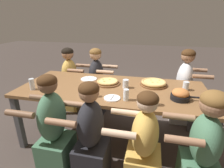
# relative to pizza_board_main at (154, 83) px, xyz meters

# --- Properties ---
(ground_plane) EXTENTS (18.00, 18.00, 0.00)m
(ground_plane) POSITION_rel_pizza_board_main_xyz_m (-0.52, -0.21, -0.82)
(ground_plane) COLOR #423833
(ground_plane) RESTS_ON ground
(dining_table) EXTENTS (2.38, 1.00, 0.79)m
(dining_table) POSITION_rel_pizza_board_main_xyz_m (-0.52, -0.21, -0.10)
(dining_table) COLOR brown
(dining_table) RESTS_ON ground
(pizza_board_main) EXTENTS (0.36, 0.36, 0.06)m
(pizza_board_main) POSITION_rel_pizza_board_main_xyz_m (0.00, 0.00, 0.00)
(pizza_board_main) COLOR brown
(pizza_board_main) RESTS_ON dining_table
(pizza_board_second) EXTENTS (0.34, 0.34, 0.05)m
(pizza_board_second) POSITION_rel_pizza_board_main_xyz_m (-0.62, -0.08, -0.00)
(pizza_board_second) COLOR brown
(pizza_board_second) RESTS_ON dining_table
(skillet_bowl) EXTENTS (0.30, 0.21, 0.13)m
(skillet_bowl) POSITION_rel_pizza_board_main_xyz_m (0.29, -0.38, 0.03)
(skillet_bowl) COLOR black
(skillet_bowl) RESTS_ON dining_table
(empty_plate_a) EXTENTS (0.23, 0.23, 0.02)m
(empty_plate_a) POSITION_rel_pizza_board_main_xyz_m (-0.92, 0.03, -0.02)
(empty_plate_a) COLOR white
(empty_plate_a) RESTS_ON dining_table
(empty_plate_b) EXTENTS (0.19, 0.19, 0.02)m
(empty_plate_b) POSITION_rel_pizza_board_main_xyz_m (-0.45, -0.52, -0.02)
(empty_plate_b) COLOR white
(empty_plate_b) RESTS_ON dining_table
(cocktail_glass_blue) EXTENTS (0.07, 0.07, 0.11)m
(cocktail_glass_blue) POSITION_rel_pizza_board_main_xyz_m (-1.40, -0.27, 0.01)
(cocktail_glass_blue) COLOR silver
(cocktail_glass_blue) RESTS_ON dining_table
(drinking_glass_a) EXTENTS (0.06, 0.06, 0.13)m
(drinking_glass_a) POSITION_rel_pizza_board_main_xyz_m (-0.29, -0.53, 0.03)
(drinking_glass_a) COLOR silver
(drinking_glass_a) RESTS_ON dining_table
(drinking_glass_b) EXTENTS (0.06, 0.06, 0.14)m
(drinking_glass_b) POSITION_rel_pizza_board_main_xyz_m (-1.49, -0.49, 0.03)
(drinking_glass_b) COLOR silver
(drinking_glass_b) RESTS_ON dining_table
(drinking_glass_c) EXTENTS (0.06, 0.06, 0.13)m
(drinking_glass_c) POSITION_rel_pizza_board_main_xyz_m (-0.69, -0.53, 0.03)
(drinking_glass_c) COLOR silver
(drinking_glass_c) RESTS_ON dining_table
(drinking_glass_d) EXTENTS (0.08, 0.08, 0.11)m
(drinking_glass_d) POSITION_rel_pizza_board_main_xyz_m (-0.35, -0.18, 0.02)
(drinking_glass_d) COLOR silver
(drinking_glass_d) RESTS_ON dining_table
(drinking_glass_e) EXTENTS (0.07, 0.07, 0.11)m
(drinking_glass_e) POSITION_rel_pizza_board_main_xyz_m (0.39, -0.08, 0.02)
(drinking_glass_e) COLOR silver
(drinking_glass_e) RESTS_ON dining_table
(drinking_glass_f) EXTENTS (0.07, 0.07, 0.12)m
(drinking_glass_f) POSITION_rel_pizza_board_main_xyz_m (-0.00, -0.58, 0.02)
(drinking_glass_f) COLOR silver
(drinking_glass_f) RESTS_ON dining_table
(diner_far_midleft) EXTENTS (0.51, 0.40, 1.17)m
(diner_far_midleft) POSITION_rel_pizza_board_main_xyz_m (-0.97, 0.51, -0.28)
(diner_far_midleft) COLOR #232328
(diner_far_midleft) RESTS_ON ground
(diner_near_right) EXTENTS (0.51, 0.40, 1.14)m
(diner_near_right) POSITION_rel_pizza_board_main_xyz_m (0.43, -0.93, -0.29)
(diner_near_right) COLOR #477556
(diner_near_right) RESTS_ON ground
(diner_far_right) EXTENTS (0.51, 0.40, 1.21)m
(diner_far_right) POSITION_rel_pizza_board_main_xyz_m (0.48, 0.51, -0.26)
(diner_far_right) COLOR silver
(diner_far_right) RESTS_ON ground
(diner_near_midleft) EXTENTS (0.51, 0.40, 1.17)m
(diner_near_midleft) POSITION_rel_pizza_board_main_xyz_m (-0.97, -0.93, -0.29)
(diner_near_midleft) COLOR #477556
(diner_near_midleft) RESTS_ON ground
(diner_near_midright) EXTENTS (0.51, 0.40, 1.09)m
(diner_near_midright) POSITION_rel_pizza_board_main_xyz_m (-0.06, -0.93, -0.33)
(diner_near_midright) COLOR gold
(diner_near_midright) RESTS_ON ground
(diner_far_left) EXTENTS (0.51, 0.40, 1.16)m
(diner_far_left) POSITION_rel_pizza_board_main_xyz_m (-1.47, 0.51, -0.29)
(diner_far_left) COLOR gold
(diner_far_left) RESTS_ON ground
(diner_near_center) EXTENTS (0.51, 0.40, 1.13)m
(diner_near_center) POSITION_rel_pizza_board_main_xyz_m (-0.57, -0.93, -0.31)
(diner_near_center) COLOR #232328
(diner_near_center) RESTS_ON ground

